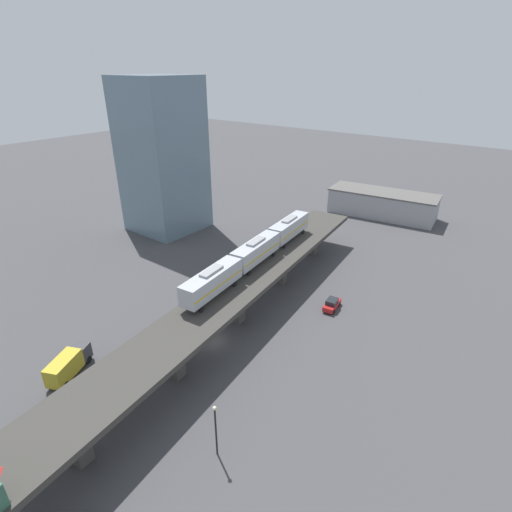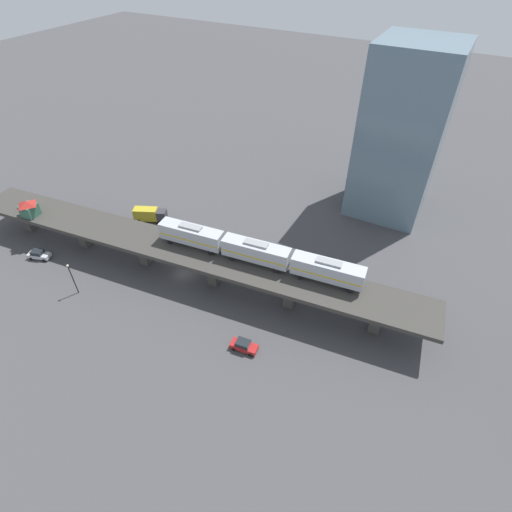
{
  "view_description": "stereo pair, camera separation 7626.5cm",
  "coord_description": "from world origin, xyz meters",
  "px_view_note": "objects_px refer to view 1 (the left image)",
  "views": [
    {
      "loc": [
        34.85,
        -34.96,
        38.06
      ],
      "look_at": [
        -3.04,
        14.31,
        8.14
      ],
      "focal_mm": 28.0,
      "sensor_mm": 36.0,
      "label": 1
    },
    {
      "loc": [
        42.88,
        39.34,
        53.29
      ],
      "look_at": [
        -3.04,
        14.31,
        8.14
      ],
      "focal_mm": 28.0,
      "sensor_mm": 36.0,
      "label": 2
    }
  ],
  "objects_px": {
    "subway_train": "(256,251)",
    "street_lamp": "(216,427)",
    "office_tower": "(163,157)",
    "street_car_red": "(332,304)",
    "delivery_truck": "(68,364)",
    "warehouse_building": "(382,204)"
  },
  "relations": [
    {
      "from": "subway_train",
      "to": "street_lamp",
      "type": "height_order",
      "value": "subway_train"
    },
    {
      "from": "office_tower",
      "to": "street_car_red",
      "type": "bearing_deg",
      "value": -9.76
    },
    {
      "from": "subway_train",
      "to": "street_car_red",
      "type": "xyz_separation_m",
      "value": [
        12.81,
        4.76,
        -8.24
      ]
    },
    {
      "from": "street_car_red",
      "to": "street_lamp",
      "type": "height_order",
      "value": "street_lamp"
    },
    {
      "from": "street_car_red",
      "to": "delivery_truck",
      "type": "relative_size",
      "value": 0.61
    },
    {
      "from": "street_lamp",
      "to": "subway_train",
      "type": "bearing_deg",
      "value": 120.23
    },
    {
      "from": "subway_train",
      "to": "office_tower",
      "type": "distance_m",
      "value": 42.1
    },
    {
      "from": "delivery_truck",
      "to": "street_car_red",
      "type": "bearing_deg",
      "value": 60.51
    },
    {
      "from": "delivery_truck",
      "to": "street_lamp",
      "type": "height_order",
      "value": "street_lamp"
    },
    {
      "from": "street_car_red",
      "to": "delivery_truck",
      "type": "bearing_deg",
      "value": -119.49
    },
    {
      "from": "subway_train",
      "to": "delivery_truck",
      "type": "height_order",
      "value": "subway_train"
    },
    {
      "from": "subway_train",
      "to": "street_car_red",
      "type": "distance_m",
      "value": 15.96
    },
    {
      "from": "street_lamp",
      "to": "warehouse_building",
      "type": "bearing_deg",
      "value": 100.28
    },
    {
      "from": "subway_train",
      "to": "street_lamp",
      "type": "bearing_deg",
      "value": -59.77
    },
    {
      "from": "street_car_red",
      "to": "office_tower",
      "type": "height_order",
      "value": "office_tower"
    },
    {
      "from": "subway_train",
      "to": "delivery_truck",
      "type": "xyz_separation_m",
      "value": [
        -7.65,
        -31.42,
        -7.42
      ]
    },
    {
      "from": "subway_train",
      "to": "warehouse_building",
      "type": "distance_m",
      "value": 55.77
    },
    {
      "from": "delivery_truck",
      "to": "warehouse_building",
      "type": "bearing_deg",
      "value": 84.11
    },
    {
      "from": "warehouse_building",
      "to": "office_tower",
      "type": "bearing_deg",
      "value": -133.85
    },
    {
      "from": "street_car_red",
      "to": "delivery_truck",
      "type": "distance_m",
      "value": 41.57
    },
    {
      "from": "warehouse_building",
      "to": "office_tower",
      "type": "xyz_separation_m",
      "value": [
        -40.16,
        -41.81,
        14.59
      ]
    },
    {
      "from": "delivery_truck",
      "to": "office_tower",
      "type": "xyz_separation_m",
      "value": [
        -31.19,
        45.06,
        16.24
      ]
    }
  ]
}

